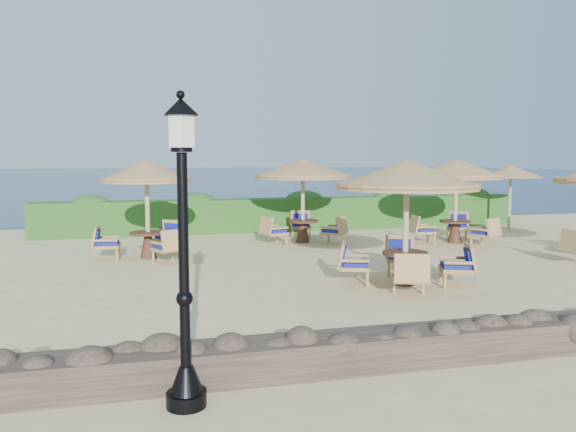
{
  "coord_description": "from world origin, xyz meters",
  "views": [
    {
      "loc": [
        -5.16,
        -12.75,
        2.7
      ],
      "look_at": [
        -1.9,
        0.17,
        1.3
      ],
      "focal_mm": 35.0,
      "sensor_mm": 36.0,
      "label": 1
    }
  ],
  "objects_px": {
    "cafe_set_4": "(456,182)",
    "extra_parasol": "(511,172)",
    "lamp_post": "(184,266)",
    "cafe_set_3": "(303,180)",
    "cafe_set_0": "(406,197)",
    "cafe_set_2": "(147,191)"
  },
  "relations": [
    {
      "from": "cafe_set_4",
      "to": "extra_parasol",
      "type": "bearing_deg",
      "value": 31.83
    },
    {
      "from": "lamp_post",
      "to": "cafe_set_3",
      "type": "xyz_separation_m",
      "value": [
        4.43,
        11.11,
        0.42
      ]
    },
    {
      "from": "cafe_set_0",
      "to": "lamp_post",
      "type": "bearing_deg",
      "value": -135.73
    },
    {
      "from": "cafe_set_2",
      "to": "cafe_set_3",
      "type": "relative_size",
      "value": 0.89
    },
    {
      "from": "cafe_set_4",
      "to": "cafe_set_2",
      "type": "bearing_deg",
      "value": -177.57
    },
    {
      "from": "lamp_post",
      "to": "cafe_set_0",
      "type": "relative_size",
      "value": 1.1
    },
    {
      "from": "cafe_set_2",
      "to": "cafe_set_3",
      "type": "distance_m",
      "value": 5.09
    },
    {
      "from": "lamp_post",
      "to": "cafe_set_3",
      "type": "distance_m",
      "value": 11.97
    },
    {
      "from": "lamp_post",
      "to": "cafe_set_3",
      "type": "relative_size",
      "value": 1.07
    },
    {
      "from": "cafe_set_0",
      "to": "cafe_set_2",
      "type": "xyz_separation_m",
      "value": [
        -5.26,
        4.63,
        -0.08
      ]
    },
    {
      "from": "cafe_set_2",
      "to": "extra_parasol",
      "type": "bearing_deg",
      "value": 11.31
    },
    {
      "from": "cafe_set_2",
      "to": "cafe_set_4",
      "type": "height_order",
      "value": "same"
    },
    {
      "from": "lamp_post",
      "to": "cafe_set_0",
      "type": "distance_m",
      "value": 6.86
    },
    {
      "from": "cafe_set_3",
      "to": "extra_parasol",
      "type": "bearing_deg",
      "value": 6.2
    },
    {
      "from": "extra_parasol",
      "to": "cafe_set_0",
      "type": "height_order",
      "value": "cafe_set_0"
    },
    {
      "from": "extra_parasol",
      "to": "cafe_set_4",
      "type": "relative_size",
      "value": 0.85
    },
    {
      "from": "lamp_post",
      "to": "extra_parasol",
      "type": "distance_m",
      "value": 17.41
    },
    {
      "from": "cafe_set_2",
      "to": "cafe_set_0",
      "type": "bearing_deg",
      "value": -41.32
    },
    {
      "from": "lamp_post",
      "to": "cafe_set_2",
      "type": "bearing_deg",
      "value": 92.15
    },
    {
      "from": "cafe_set_3",
      "to": "cafe_set_2",
      "type": "bearing_deg",
      "value": -160.43
    },
    {
      "from": "cafe_set_3",
      "to": "cafe_set_4",
      "type": "bearing_deg",
      "value": -15.67
    },
    {
      "from": "cafe_set_3",
      "to": "lamp_post",
      "type": "bearing_deg",
      "value": -111.76
    }
  ]
}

